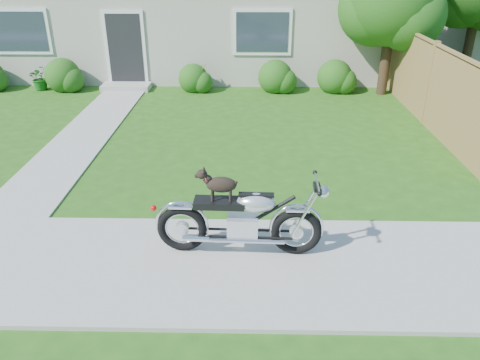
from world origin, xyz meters
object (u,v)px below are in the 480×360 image
object	(u,v)px
fence	(430,84)
tree_near	(398,3)
potted_plant_left	(40,77)
motorcycle_with_dog	(242,218)
house	(187,1)
potted_plant_right	(201,77)

from	to	relation	value
fence	tree_near	xyz separation A→B (m)	(-0.25, 2.46, 1.52)
tree_near	potted_plant_left	bearing A→B (deg)	178.07
tree_near	motorcycle_with_dog	bearing A→B (deg)	-116.65
potted_plant_left	fence	bearing A→B (deg)	-15.22
tree_near	motorcycle_with_dog	size ratio (longest dim) A/B	1.73
potted_plant_left	motorcycle_with_dog	xyz separation A→B (m)	(6.05, -8.29, 0.20)
house	potted_plant_right	distance (m)	3.94
house	potted_plant_left	distance (m)	5.57
fence	potted_plant_left	bearing A→B (deg)	164.78
fence	motorcycle_with_dog	distance (m)	6.95
potted_plant_left	potted_plant_right	distance (m)	4.73
house	fence	xyz separation A→B (m)	(6.30, -6.24, -1.22)
motorcycle_with_dog	potted_plant_right	bearing A→B (deg)	100.89
tree_near	potted_plant_left	size ratio (longest dim) A/B	5.28
potted_plant_left	potted_plant_right	xyz separation A→B (m)	(4.73, 0.00, 0.02)
fence	tree_near	distance (m)	2.91
fence	potted_plant_right	world-z (taller)	fence
potted_plant_right	house	bearing A→B (deg)	102.22
house	tree_near	xyz separation A→B (m)	(6.05, -3.78, 0.31)
potted_plant_left	potted_plant_right	bearing A→B (deg)	0.00
house	motorcycle_with_dog	xyz separation A→B (m)	(2.06, -11.73, -1.60)
house	potted_plant_left	size ratio (longest dim) A/B	17.29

